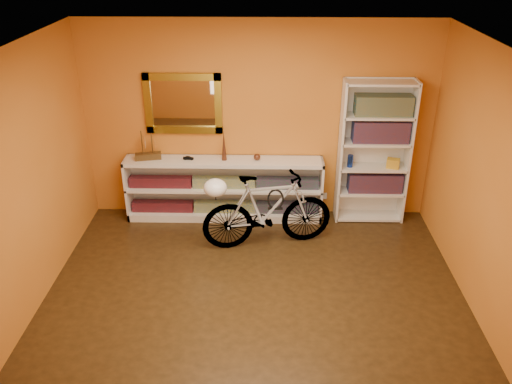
{
  "coord_description": "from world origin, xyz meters",
  "views": [
    {
      "loc": [
        0.11,
        -4.42,
        3.54
      ],
      "look_at": [
        0.0,
        0.7,
        0.95
      ],
      "focal_mm": 36.76,
      "sensor_mm": 36.0,
      "label": 1
    }
  ],
  "objects_px": {
    "console_unit": "(224,189)",
    "helmet": "(215,188)",
    "bookcase": "(374,153)",
    "bicycle": "(268,210)"
  },
  "relations": [
    {
      "from": "console_unit",
      "to": "bookcase",
      "type": "height_order",
      "value": "bookcase"
    },
    {
      "from": "bicycle",
      "to": "helmet",
      "type": "distance_m",
      "value": 0.72
    },
    {
      "from": "console_unit",
      "to": "bicycle",
      "type": "relative_size",
      "value": 1.59
    },
    {
      "from": "console_unit",
      "to": "helmet",
      "type": "height_order",
      "value": "helmet"
    },
    {
      "from": "bookcase",
      "to": "console_unit",
      "type": "bearing_deg",
      "value": -179.26
    },
    {
      "from": "console_unit",
      "to": "bookcase",
      "type": "distance_m",
      "value": 2.01
    },
    {
      "from": "bookcase",
      "to": "bicycle",
      "type": "bearing_deg",
      "value": -152.66
    },
    {
      "from": "bicycle",
      "to": "helmet",
      "type": "relative_size",
      "value": 5.91
    },
    {
      "from": "console_unit",
      "to": "helmet",
      "type": "bearing_deg",
      "value": -92.33
    },
    {
      "from": "bookcase",
      "to": "helmet",
      "type": "height_order",
      "value": "bookcase"
    }
  ]
}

